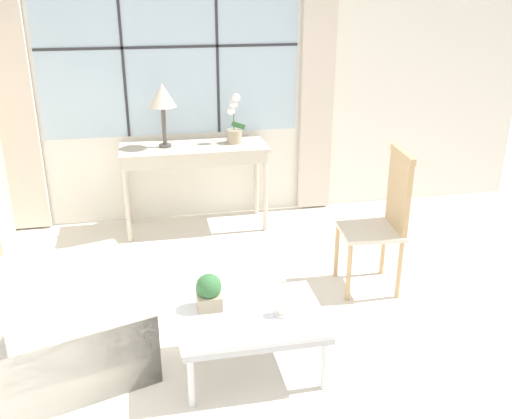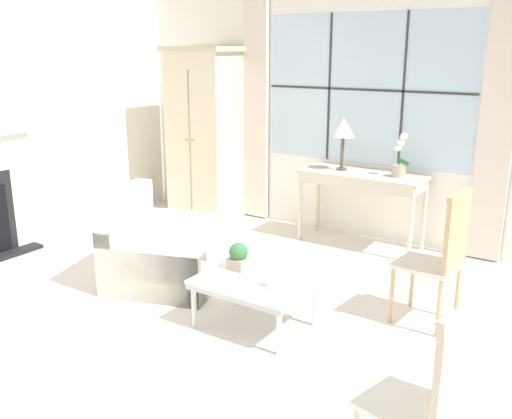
{
  "view_description": "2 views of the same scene",
  "coord_description": "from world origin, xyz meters",
  "px_view_note": "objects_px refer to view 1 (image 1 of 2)",
  "views": [
    {
      "loc": [
        -0.29,
        -2.38,
        2.21
      ],
      "look_at": [
        0.37,
        0.9,
        0.87
      ],
      "focal_mm": 40.0,
      "sensor_mm": 36.0,
      "label": 1
    },
    {
      "loc": [
        2.48,
        -2.9,
        2.09
      ],
      "look_at": [
        -0.0,
        0.86,
        0.81
      ],
      "focal_mm": 40.0,
      "sensor_mm": 36.0,
      "label": 2
    }
  ],
  "objects_px": {
    "side_chair_wooden": "(384,213)",
    "coffee_table": "(250,320)",
    "potted_orchid": "(234,125)",
    "console_table": "(194,155)",
    "pillar_candle": "(283,307)",
    "armchair_upholstered": "(54,328)",
    "potted_plant_small": "(209,292)",
    "table_lamp": "(162,97)"
  },
  "relations": [
    {
      "from": "potted_orchid",
      "to": "pillar_candle",
      "type": "xyz_separation_m",
      "value": [
        -0.1,
        -2.32,
        -0.54
      ]
    },
    {
      "from": "console_table",
      "to": "side_chair_wooden",
      "type": "xyz_separation_m",
      "value": [
        1.27,
        -1.43,
        -0.11
      ]
    },
    {
      "from": "coffee_table",
      "to": "pillar_candle",
      "type": "distance_m",
      "value": 0.21
    },
    {
      "from": "side_chair_wooden",
      "to": "coffee_table",
      "type": "height_order",
      "value": "side_chair_wooden"
    },
    {
      "from": "table_lamp",
      "to": "side_chair_wooden",
      "type": "relative_size",
      "value": 0.53
    },
    {
      "from": "console_table",
      "to": "coffee_table",
      "type": "xyz_separation_m",
      "value": [
        0.1,
        -2.23,
        -0.37
      ]
    },
    {
      "from": "table_lamp",
      "to": "armchair_upholstered",
      "type": "relative_size",
      "value": 0.5
    },
    {
      "from": "side_chair_wooden",
      "to": "pillar_candle",
      "type": "xyz_separation_m",
      "value": [
        -0.98,
        -0.86,
        -0.17
      ]
    },
    {
      "from": "table_lamp",
      "to": "coffee_table",
      "type": "relative_size",
      "value": 0.66
    },
    {
      "from": "table_lamp",
      "to": "side_chair_wooden",
      "type": "bearing_deg",
      "value": -43.54
    },
    {
      "from": "console_table",
      "to": "side_chair_wooden",
      "type": "relative_size",
      "value": 1.23
    },
    {
      "from": "potted_orchid",
      "to": "coffee_table",
      "type": "distance_m",
      "value": 2.37
    },
    {
      "from": "potted_orchid",
      "to": "pillar_candle",
      "type": "height_order",
      "value": "potted_orchid"
    },
    {
      "from": "potted_plant_small",
      "to": "side_chair_wooden",
      "type": "bearing_deg",
      "value": 26.43
    },
    {
      "from": "side_chair_wooden",
      "to": "potted_plant_small",
      "type": "height_order",
      "value": "side_chair_wooden"
    },
    {
      "from": "armchair_upholstered",
      "to": "side_chair_wooden",
      "type": "distance_m",
      "value": 2.41
    },
    {
      "from": "armchair_upholstered",
      "to": "coffee_table",
      "type": "height_order",
      "value": "armchair_upholstered"
    },
    {
      "from": "potted_orchid",
      "to": "coffee_table",
      "type": "height_order",
      "value": "potted_orchid"
    },
    {
      "from": "potted_plant_small",
      "to": "pillar_candle",
      "type": "height_order",
      "value": "potted_plant_small"
    },
    {
      "from": "potted_orchid",
      "to": "armchair_upholstered",
      "type": "relative_size",
      "value": 0.39
    },
    {
      "from": "pillar_candle",
      "to": "console_table",
      "type": "bearing_deg",
      "value": 97.14
    },
    {
      "from": "side_chair_wooden",
      "to": "coffee_table",
      "type": "xyz_separation_m",
      "value": [
        -1.17,
        -0.81,
        -0.26
      ]
    },
    {
      "from": "armchair_upholstered",
      "to": "console_table",
      "type": "bearing_deg",
      "value": 62.44
    },
    {
      "from": "armchair_upholstered",
      "to": "side_chair_wooden",
      "type": "xyz_separation_m",
      "value": [
        2.32,
        0.58,
        0.32
      ]
    },
    {
      "from": "console_table",
      "to": "table_lamp",
      "type": "bearing_deg",
      "value": 175.0
    },
    {
      "from": "console_table",
      "to": "pillar_candle",
      "type": "relative_size",
      "value": 10.93
    },
    {
      "from": "side_chair_wooden",
      "to": "potted_plant_small",
      "type": "relative_size",
      "value": 4.92
    },
    {
      "from": "coffee_table",
      "to": "potted_plant_small",
      "type": "xyz_separation_m",
      "value": [
        -0.23,
        0.11,
        0.15
      ]
    },
    {
      "from": "table_lamp",
      "to": "potted_plant_small",
      "type": "relative_size",
      "value": 2.61
    },
    {
      "from": "potted_plant_small",
      "to": "armchair_upholstered",
      "type": "bearing_deg",
      "value": 173.14
    },
    {
      "from": "armchair_upholstered",
      "to": "potted_plant_small",
      "type": "relative_size",
      "value": 5.26
    },
    {
      "from": "coffee_table",
      "to": "side_chair_wooden",
      "type": "bearing_deg",
      "value": 34.63
    },
    {
      "from": "potted_orchid",
      "to": "potted_plant_small",
      "type": "height_order",
      "value": "potted_orchid"
    },
    {
      "from": "table_lamp",
      "to": "potted_plant_small",
      "type": "bearing_deg",
      "value": -86.57
    },
    {
      "from": "console_table",
      "to": "armchair_upholstered",
      "type": "relative_size",
      "value": 1.16
    },
    {
      "from": "armchair_upholstered",
      "to": "coffee_table",
      "type": "distance_m",
      "value": 1.17
    },
    {
      "from": "armchair_upholstered",
      "to": "pillar_candle",
      "type": "bearing_deg",
      "value": -11.6
    },
    {
      "from": "armchair_upholstered",
      "to": "side_chair_wooden",
      "type": "bearing_deg",
      "value": 14.12
    },
    {
      "from": "side_chair_wooden",
      "to": "coffee_table",
      "type": "relative_size",
      "value": 1.25
    },
    {
      "from": "side_chair_wooden",
      "to": "coffee_table",
      "type": "distance_m",
      "value": 1.44
    },
    {
      "from": "coffee_table",
      "to": "pillar_candle",
      "type": "xyz_separation_m",
      "value": [
        0.19,
        -0.05,
        0.09
      ]
    },
    {
      "from": "coffee_table",
      "to": "table_lamp",
      "type": "bearing_deg",
      "value": 98.97
    }
  ]
}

